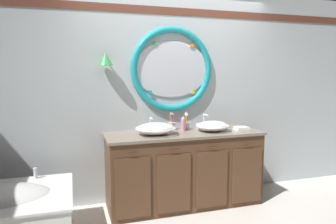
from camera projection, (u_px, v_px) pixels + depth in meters
name	position (u px, v px, depth m)	size (l,w,h in m)	color
ground_plane	(188.00, 213.00, 3.54)	(14.00, 14.00, 0.00)	silver
back_wall_assembly	(172.00, 93.00, 3.93)	(6.40, 0.26, 2.60)	silver
vanity_counter	(184.00, 168.00, 3.74)	(1.85, 0.64, 0.88)	brown
sink_basin_left	(156.00, 129.00, 3.54)	(0.46, 0.46, 0.14)	white
sink_basin_right	(212.00, 126.00, 3.75)	(0.40, 0.40, 0.12)	white
faucet_set_left	(151.00, 125.00, 3.77)	(0.22, 0.13, 0.17)	silver
faucet_set_right	(204.00, 122.00, 3.98)	(0.23, 0.14, 0.18)	silver
toothbrush_holder_left	(172.00, 126.00, 3.84)	(0.09, 0.09, 0.22)	silver
toothbrush_holder_right	(186.00, 125.00, 3.87)	(0.09, 0.09, 0.22)	white
soap_dispenser	(183.00, 125.00, 3.77)	(0.06, 0.07, 0.17)	pink
folded_hand_towel	(242.00, 128.00, 3.82)	(0.17, 0.13, 0.04)	white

